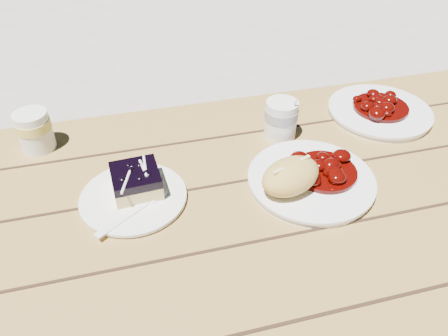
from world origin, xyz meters
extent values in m
cube|color=brown|center=(0.00, 0.00, 0.72)|extent=(2.00, 0.80, 0.05)
cube|color=brown|center=(0.00, 0.65, 0.44)|extent=(1.80, 0.25, 0.04)
cube|color=brown|center=(0.80, 0.65, 0.21)|extent=(0.06, 0.06, 0.42)
cylinder|color=white|center=(0.19, 0.04, 0.76)|extent=(0.25, 0.25, 0.02)
ellipsoid|color=gold|center=(0.14, 0.02, 0.80)|extent=(0.15, 0.12, 0.06)
cylinder|color=white|center=(-0.15, 0.08, 0.76)|extent=(0.20, 0.20, 0.01)
cube|color=#DDC578|center=(-0.14, 0.09, 0.77)|extent=(0.09, 0.09, 0.03)
cube|color=black|center=(-0.14, 0.09, 0.80)|extent=(0.09, 0.09, 0.02)
cylinder|color=white|center=(0.19, 0.21, 0.79)|extent=(0.07, 0.07, 0.09)
cylinder|color=white|center=(0.46, 0.24, 0.76)|extent=(0.24, 0.24, 0.02)
cylinder|color=white|center=(-0.34, 0.30, 0.79)|extent=(0.07, 0.07, 0.09)
camera|label=1|loc=(-0.14, -0.55, 1.33)|focal=35.00mm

